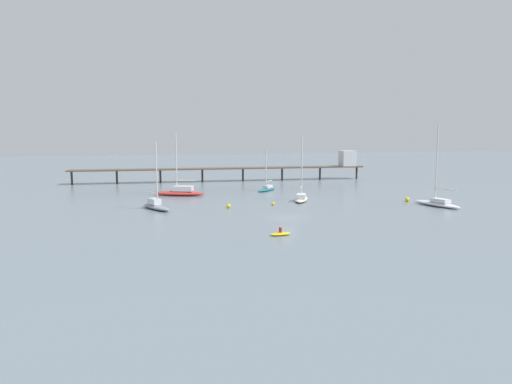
# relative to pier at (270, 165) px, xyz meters

# --- Properties ---
(ground_plane) EXTENTS (400.00, 400.00, 0.00)m
(ground_plane) POSITION_rel_pier_xyz_m (-12.18, -51.87, -3.99)
(ground_plane) COLOR slate
(pier) EXTENTS (73.61, 7.10, 7.43)m
(pier) POSITION_rel_pier_xyz_m (0.00, 0.00, 0.00)
(pier) COLOR brown
(pier) RESTS_ON ground_plane
(sailboat_cream) EXTENTS (5.20, 8.14, 11.56)m
(sailboat_cream) POSITION_rel_pier_xyz_m (-4.50, -36.29, -3.32)
(sailboat_cream) COLOR beige
(sailboat_cream) RESTS_ON ground_plane
(sailboat_teal) EXTENTS (5.87, 6.16, 8.67)m
(sailboat_teal) POSITION_rel_pier_xyz_m (-6.55, -20.56, -3.41)
(sailboat_teal) COLOR #1E727A
(sailboat_teal) RESTS_ON ground_plane
(sailboat_white) EXTENTS (4.33, 9.31, 13.37)m
(sailboat_white) POSITION_rel_pier_xyz_m (15.36, -47.71, -3.26)
(sailboat_white) COLOR white
(sailboat_white) RESTS_ON ground_plane
(sailboat_red) EXTENTS (10.28, 6.06, 12.36)m
(sailboat_red) POSITION_rel_pier_xyz_m (-24.93, -23.84, -3.21)
(sailboat_red) COLOR red
(sailboat_red) RESTS_ON ground_plane
(sailboat_gray) EXTENTS (5.07, 8.08, 10.75)m
(sailboat_gray) POSITION_rel_pier_xyz_m (-30.16, -39.42, -3.27)
(sailboat_gray) COLOR gray
(sailboat_gray) RESTS_ON ground_plane
(dinghy_yellow) EXTENTS (2.75, 1.50, 1.14)m
(dinghy_yellow) POSITION_rel_pier_xyz_m (-16.52, -62.67, -3.78)
(dinghy_yellow) COLOR yellow
(dinghy_yellow) RESTS_ON ground_plane
(mooring_buoy_mid) EXTENTS (0.80, 0.80, 0.80)m
(mooring_buoy_mid) POSITION_rel_pier_xyz_m (13.41, -41.78, -3.59)
(mooring_buoy_mid) COLOR yellow
(mooring_buoy_mid) RESTS_ON ground_plane
(mooring_buoy_outer) EXTENTS (0.69, 0.69, 0.69)m
(mooring_buoy_outer) POSITION_rel_pier_xyz_m (-18.68, -41.12, -3.65)
(mooring_buoy_outer) COLOR yellow
(mooring_buoy_outer) RESTS_ON ground_plane
(mooring_buoy_far) EXTENTS (0.54, 0.54, 0.54)m
(mooring_buoy_far) POSITION_rel_pier_xyz_m (-10.85, -39.96, -3.72)
(mooring_buoy_far) COLOR yellow
(mooring_buoy_far) RESTS_ON ground_plane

